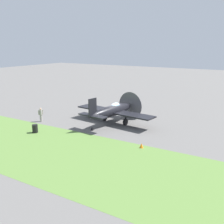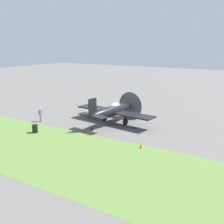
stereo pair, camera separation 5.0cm
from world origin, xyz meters
TOP-DOWN VIEW (x-y plane):
  - ground_plane at (0.00, 0.00)m, footprint 160.00×160.00m
  - grass_verge at (0.00, -10.83)m, footprint 120.00×11.00m
  - airplane_lead at (0.72, -0.51)m, footprint 10.71×8.50m
  - ground_crew_chief at (-7.27, -4.48)m, footprint 0.38×0.59m
  - fuel_drum at (-4.59, -7.99)m, footprint 0.60×0.60m
  - runway_marker_cone at (7.21, -6.03)m, footprint 0.36×0.36m

SIDE VIEW (x-z plane):
  - ground_plane at x=0.00m, z-range 0.00..0.00m
  - grass_verge at x=0.00m, z-range 0.00..0.01m
  - runway_marker_cone at x=7.21m, z-range 0.00..0.44m
  - fuel_drum at x=-4.59m, z-range 0.00..0.90m
  - ground_crew_chief at x=-7.27m, z-range 0.05..1.78m
  - airplane_lead at x=0.72m, z-range -0.31..3.49m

